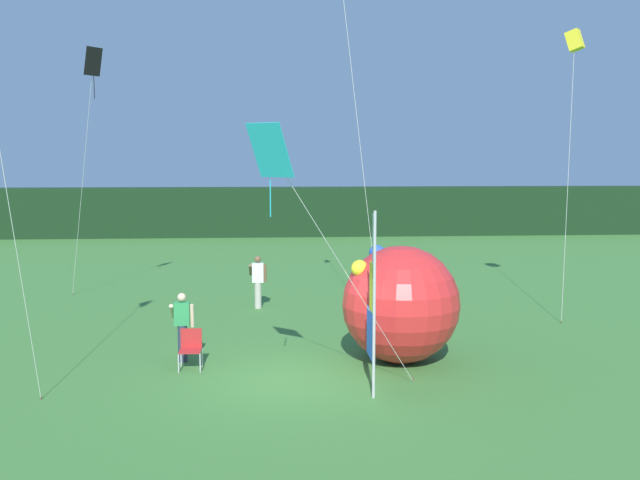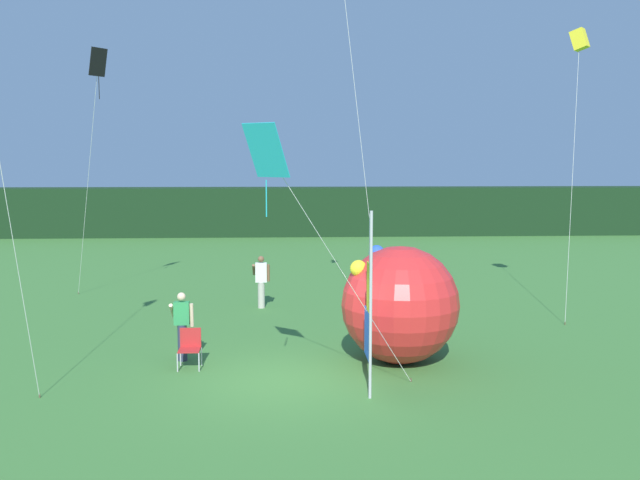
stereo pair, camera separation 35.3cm
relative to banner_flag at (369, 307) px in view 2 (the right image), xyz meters
The scene contains 10 objects.
ground_plane 2.60m from the banner_flag, 150.43° to the left, with size 120.00×120.00×0.00m, color #3D7533.
distant_treeline 29.34m from the banner_flag, 93.17° to the left, with size 80.00×2.40×2.90m, color black.
banner_flag is the anchor object (origin of this frame).
person_near_banner 4.94m from the banner_flag, 148.18° to the left, with size 0.55×0.48×1.64m.
person_mid_field 8.78m from the banner_flag, 106.32° to the left, with size 0.55×0.48×1.67m.
inflatable_balloon 2.44m from the banner_flag, 65.78° to the left, with size 2.75×2.75×2.75m.
folding_chair 4.54m from the banner_flag, 152.65° to the left, with size 0.51×0.51×0.89m.
kite_black_diamond_1 13.04m from the banner_flag, 129.67° to the left, with size 1.75×2.34×8.15m.
kite_yellow_box_2 11.91m from the banner_flag, 45.64° to the left, with size 1.06×1.88×8.56m.
kite_cyan_diamond_3 3.58m from the banner_flag, 166.80° to the right, with size 3.51×1.63×5.44m.
Camera 2 is at (-0.04, -15.01, 4.83)m, focal length 40.21 mm.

